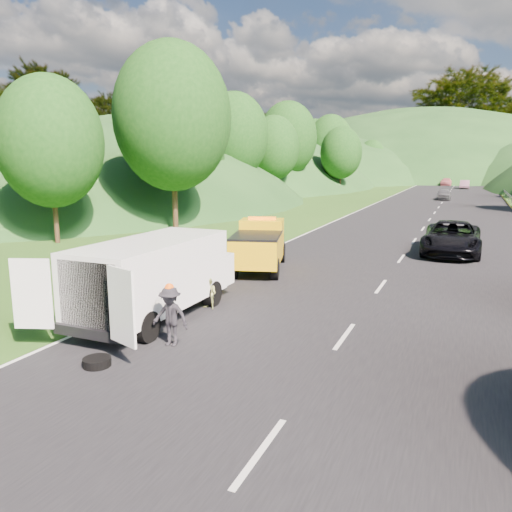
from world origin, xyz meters
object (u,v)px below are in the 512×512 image
at_px(tow_truck, 260,245).
at_px(child, 210,309).
at_px(passing_suv, 451,254).
at_px(suitcase, 168,282).
at_px(worker, 171,346).
at_px(white_van, 156,274).
at_px(woman, 191,285).
at_px(spare_tire, 97,367).

distance_m(tow_truck, child, 6.33).
height_order(tow_truck, passing_suv, tow_truck).
bearing_deg(suitcase, child, -32.15).
bearing_deg(worker, child, 98.28).
height_order(white_van, passing_suv, white_van).
height_order(worker, passing_suv, passing_suv).
relative_size(child, passing_suv, 0.17).
bearing_deg(white_van, worker, -47.71).
distance_m(white_van, worker, 2.88).
height_order(tow_truck, child, tow_truck).
relative_size(tow_truck, woman, 3.52).
xyz_separation_m(worker, suitcase, (-3.30, 4.96, 0.29)).
height_order(child, worker, worker).
relative_size(worker, passing_suv, 0.26).
bearing_deg(spare_tire, child, 87.41).
relative_size(tow_truck, passing_suv, 0.92).
bearing_deg(passing_suv, woman, -129.57).
height_order(white_van, child, white_van).
height_order(white_van, woman, white_van).
distance_m(tow_truck, woman, 4.04).
height_order(suitcase, spare_tire, suitcase).
bearing_deg(spare_tire, white_van, 102.80).
height_order(woman, worker, woman).
height_order(white_van, worker, white_van).
bearing_deg(spare_tire, worker, 65.07).
height_order(worker, spare_tire, worker).
xyz_separation_m(tow_truck, spare_tire, (0.60, -11.29, -1.10)).
bearing_deg(woman, worker, -178.26).
relative_size(woman, worker, 1.01).
bearing_deg(tow_truck, passing_suv, 28.04).
relative_size(white_van, passing_suv, 1.14).
relative_size(suitcase, spare_tire, 0.89).
xyz_separation_m(suitcase, passing_suv, (9.50, 11.87, -0.29)).
xyz_separation_m(child, suitcase, (-2.68, 1.68, 0.29)).
relative_size(tow_truck, suitcase, 9.51).
distance_m(child, passing_suv, 15.17).
xyz_separation_m(child, spare_tire, (-0.23, -5.11, 0.00)).
distance_m(suitcase, passing_suv, 15.20).
distance_m(tow_truck, spare_tire, 11.36).
bearing_deg(woman, tow_truck, -44.62).
xyz_separation_m(child, passing_suv, (6.82, 13.55, 0.00)).
bearing_deg(child, spare_tire, -82.70).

